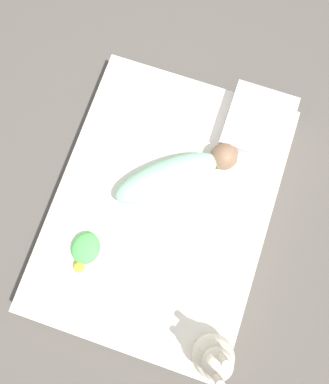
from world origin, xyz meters
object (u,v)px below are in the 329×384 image
bunny_plush (214,358)px  swaddled_baby (176,175)px  pillow (258,123)px  turtle_plush (85,250)px

bunny_plush → swaddled_baby: bearing=-150.4°
pillow → turtle_plush: 1.01m
turtle_plush → swaddled_baby: bearing=148.3°
swaddled_baby → pillow: 0.48m
pillow → turtle_plush: pillow is taller
swaddled_baby → turtle_plush: bearing=-161.9°
swaddled_baby → pillow: swaddled_baby is taller
pillow → swaddled_baby: bearing=-38.1°
swaddled_baby → turtle_plush: (0.45, -0.28, -0.04)m
swaddled_baby → turtle_plush: 0.53m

